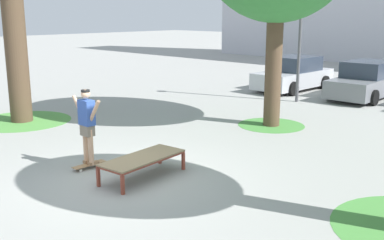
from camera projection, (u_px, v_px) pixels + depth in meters
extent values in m
plane|color=#999993|center=(122.00, 178.00, 9.72)|extent=(120.00, 120.00, 0.00)
cube|color=brown|center=(160.00, 156.00, 10.65)|extent=(0.07, 0.07, 0.38)
cube|color=brown|center=(183.00, 161.00, 10.23)|extent=(0.07, 0.07, 0.38)
cube|color=brown|center=(98.00, 177.00, 9.24)|extent=(0.07, 0.07, 0.38)
cube|color=brown|center=(123.00, 185.00, 8.82)|extent=(0.07, 0.07, 0.38)
cylinder|color=brown|center=(131.00, 156.00, 9.89)|extent=(0.24, 1.90, 0.05)
cylinder|color=brown|center=(155.00, 163.00, 9.47)|extent=(0.24, 1.90, 0.05)
cylinder|color=brown|center=(171.00, 149.00, 10.39)|extent=(0.76, 0.12, 0.05)
cylinder|color=brown|center=(110.00, 171.00, 8.98)|extent=(0.76, 0.12, 0.05)
cube|color=#847051|center=(143.00, 157.00, 9.67)|extent=(0.94, 1.97, 0.03)
cube|color=#9E754C|center=(89.00, 164.00, 10.36)|extent=(0.21, 0.80, 0.02)
cylinder|color=silver|center=(98.00, 163.00, 10.62)|extent=(0.03, 0.06, 0.06)
cylinder|color=silver|center=(102.00, 164.00, 10.52)|extent=(0.03, 0.06, 0.06)
cylinder|color=silver|center=(77.00, 169.00, 10.22)|extent=(0.03, 0.06, 0.06)
cylinder|color=silver|center=(81.00, 170.00, 10.12)|extent=(0.03, 0.06, 0.06)
cylinder|color=tan|center=(86.00, 146.00, 10.33)|extent=(0.11, 0.11, 0.82)
cube|color=#99704C|center=(88.00, 161.00, 10.45)|extent=(0.10, 0.24, 0.07)
cylinder|color=tan|center=(91.00, 147.00, 10.20)|extent=(0.11, 0.11, 0.82)
cube|color=#99704C|center=(94.00, 163.00, 10.32)|extent=(0.10, 0.24, 0.07)
cube|color=#756B5B|center=(87.00, 130.00, 10.18)|extent=(0.30, 0.20, 0.24)
cube|color=#2D4C99|center=(87.00, 113.00, 10.09)|extent=(0.36, 0.22, 0.56)
cylinder|color=tan|center=(79.00, 107.00, 10.27)|extent=(0.40, 0.09, 0.52)
cylinder|color=tan|center=(94.00, 111.00, 9.87)|extent=(0.40, 0.09, 0.52)
sphere|color=tan|center=(86.00, 94.00, 10.00)|extent=(0.20, 0.20, 0.20)
cylinder|color=black|center=(85.00, 91.00, 9.98)|extent=(0.19, 0.19, 0.05)
cylinder|color=brown|center=(16.00, 45.00, 14.33)|extent=(0.68, 0.68, 4.83)
cylinder|color=#519342|center=(22.00, 121.00, 14.88)|extent=(3.08, 3.08, 0.01)
cylinder|color=brown|center=(273.00, 68.00, 13.91)|extent=(0.50, 0.50, 3.57)
cylinder|color=#47893D|center=(271.00, 125.00, 14.31)|extent=(2.05, 2.05, 0.01)
cube|color=#B7BABF|center=(293.00, 79.00, 20.76)|extent=(1.79, 4.24, 0.70)
cube|color=#2D3847|center=(296.00, 63.00, 20.71)|extent=(1.61, 2.13, 0.64)
cylinder|color=black|center=(293.00, 89.00, 19.33)|extent=(0.23, 0.60, 0.60)
cylinder|color=black|center=(260.00, 84.00, 20.50)|extent=(0.23, 0.60, 0.60)
cylinder|color=black|center=(324.00, 82.00, 21.12)|extent=(0.23, 0.60, 0.60)
cylinder|color=black|center=(293.00, 79.00, 22.29)|extent=(0.23, 0.60, 0.60)
cube|color=slate|center=(365.00, 86.00, 18.74)|extent=(1.83, 4.25, 0.70)
cube|color=#2D3847|center=(368.00, 69.00, 18.69)|extent=(1.63, 2.15, 0.64)
cylinder|color=black|center=(374.00, 98.00, 17.29)|extent=(0.24, 0.61, 0.60)
cylinder|color=black|center=(331.00, 93.00, 18.39)|extent=(0.24, 0.61, 0.60)
cylinder|color=black|center=(357.00, 85.00, 20.28)|extent=(0.24, 0.61, 0.60)
cylinder|color=#4C4C51|center=(300.00, 30.00, 17.50)|extent=(0.12, 0.12, 5.50)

